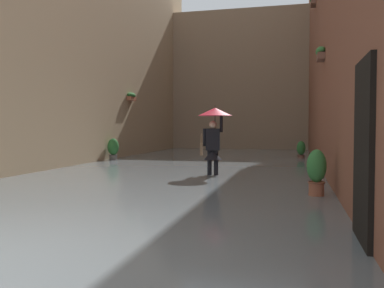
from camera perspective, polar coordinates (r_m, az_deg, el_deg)
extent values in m
plane|color=#605B56|center=(14.43, 0.76, -3.35)|extent=(60.00, 60.00, 0.00)
cube|color=slate|center=(14.42, 0.76, -3.12)|extent=(8.90, 27.46, 0.12)
cube|color=black|center=(5.09, 22.58, -1.55)|extent=(0.08, 1.10, 2.20)
cube|color=brown|center=(12.23, 17.29, 11.32)|extent=(0.20, 0.70, 0.18)
ellipsoid|color=#387F3D|center=(12.25, 17.30, 12.06)|extent=(0.28, 0.76, 0.24)
cube|color=brown|center=(18.16, 16.34, 18.07)|extent=(0.20, 0.70, 0.18)
cube|color=#9E563D|center=(19.15, -8.32, 6.18)|extent=(0.20, 0.70, 0.18)
ellipsoid|color=#2D7033|center=(19.16, -8.32, 6.66)|extent=(0.28, 0.76, 0.24)
cube|color=gray|center=(25.97, 6.66, 8.51)|extent=(11.70, 1.80, 8.46)
cube|color=#4C4233|center=(11.44, 2.42, -4.59)|extent=(0.14, 0.25, 0.10)
cylinder|color=black|center=(11.40, 2.42, -2.61)|extent=(0.13, 0.13, 0.69)
cube|color=#4C4233|center=(11.43, 3.32, -4.60)|extent=(0.14, 0.25, 0.10)
cylinder|color=black|center=(11.39, 3.33, -2.61)|extent=(0.13, 0.13, 0.69)
cube|color=black|center=(11.35, 2.88, 0.64)|extent=(0.41, 0.27, 0.60)
cone|color=black|center=(11.37, 2.88, -1.47)|extent=(0.56, 0.56, 0.28)
sphere|color=#DBB293|center=(11.35, 2.88, 2.66)|extent=(0.22, 0.22, 0.22)
cylinder|color=black|center=(11.34, 4.05, 2.75)|extent=(0.09, 0.09, 0.44)
cylinder|color=black|center=(11.37, 1.72, 0.93)|extent=(0.09, 0.09, 0.48)
cylinder|color=black|center=(11.35, 3.19, 3.30)|extent=(0.02, 0.02, 0.46)
cone|color=red|center=(11.35, 3.19, 4.46)|extent=(0.94, 0.94, 0.22)
cylinder|color=black|center=(11.36, 3.19, 5.16)|extent=(0.01, 0.01, 0.08)
cube|color=#8C6B4C|center=(11.37, 1.31, -0.76)|extent=(0.10, 0.29, 0.32)
torus|color=#8C6B4C|center=(11.36, 1.31, 0.65)|extent=(0.06, 0.30, 0.30)
cylinder|color=#66605B|center=(16.95, -10.77, -2.02)|extent=(0.31, 0.31, 0.31)
torus|color=#56524E|center=(16.94, -10.78, -1.50)|extent=(0.34, 0.34, 0.04)
ellipsoid|color=#2D7033|center=(16.92, -10.79, -0.37)|extent=(0.45, 0.45, 0.67)
cylinder|color=#9E563D|center=(8.36, 16.71, -6.33)|extent=(0.29, 0.29, 0.37)
torus|color=brown|center=(8.33, 16.73, -5.08)|extent=(0.32, 0.32, 0.04)
ellipsoid|color=#387F3D|center=(8.30, 16.75, -2.90)|extent=(0.37, 0.37, 0.64)
cylinder|color=brown|center=(18.12, 14.76, -1.87)|extent=(0.30, 0.30, 0.25)
torus|color=brown|center=(18.11, 14.77, -1.48)|extent=(0.34, 0.34, 0.04)
ellipsoid|color=#2D7033|center=(18.09, 14.78, -0.54)|extent=(0.36, 0.36, 0.60)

